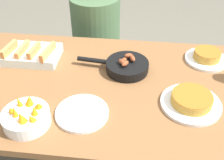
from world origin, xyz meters
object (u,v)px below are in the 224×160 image
melon_tray (32,54)px  fruit_bowl_mango (26,117)px  frittata_plate_side (191,101)px  skillet (126,66)px  person_figure (97,52)px  empty_plate_near_front (82,113)px  frittata_plate_center (207,57)px

melon_tray → fruit_bowl_mango: bearing=-73.2°
frittata_plate_side → fruit_bowl_mango: fruit_bowl_mango is taller
fruit_bowl_mango → skillet: bearing=47.7°
melon_tray → fruit_bowl_mango: fruit_bowl_mango is taller
skillet → person_figure: person_figure is taller
frittata_plate_side → empty_plate_near_front: size_ratio=1.17×
melon_tray → skillet: bearing=-5.2°
frittata_plate_side → fruit_bowl_mango: (-0.68, -0.19, 0.01)m
fruit_bowl_mango → person_figure: size_ratio=0.18×
melon_tray → skillet: melon_tray is taller
melon_tray → person_figure: 0.66m
frittata_plate_side → fruit_bowl_mango: bearing=-164.6°
fruit_bowl_mango → melon_tray: bearing=106.8°
empty_plate_near_front → fruit_bowl_mango: bearing=-160.4°
fruit_bowl_mango → frittata_plate_center: bearing=34.6°
melon_tray → skillet: size_ratio=0.78×
skillet → fruit_bowl_mango: fruit_bowl_mango is taller
frittata_plate_side → person_figure: bearing=125.1°
melon_tray → empty_plate_near_front: 0.52m
frittata_plate_center → empty_plate_near_front: 0.76m
frittata_plate_center → fruit_bowl_mango: (-0.80, -0.55, 0.01)m
frittata_plate_side → skillet: bearing=143.6°
skillet → frittata_plate_side: 0.38m
frittata_plate_center → frittata_plate_side: frittata_plate_center is taller
skillet → frittata_plate_center: 0.45m
person_figure → fruit_bowl_mango: bearing=-97.3°
melon_tray → frittata_plate_center: melon_tray is taller
melon_tray → person_figure: person_figure is taller
melon_tray → skillet: 0.52m
skillet → person_figure: (-0.25, 0.57, -0.30)m
frittata_plate_center → empty_plate_near_front: (-0.59, -0.48, -0.02)m
skillet → frittata_plate_center: skillet is taller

